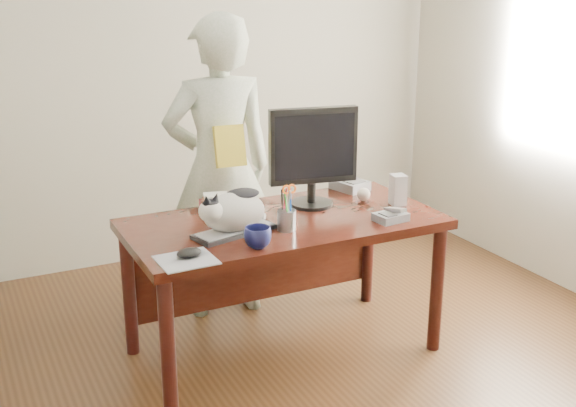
{
  "coord_description": "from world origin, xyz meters",
  "views": [
    {
      "loc": [
        -1.53,
        -2.54,
        1.95
      ],
      "look_at": [
        0.0,
        0.55,
        0.85
      ],
      "focal_mm": 45.0,
      "sensor_mm": 36.0,
      "label": 1
    }
  ],
  "objects_px": {
    "pen_cup": "(287,217)",
    "coffee_mug": "(258,237)",
    "person": "(219,169)",
    "keyboard": "(234,231)",
    "cat": "(232,211)",
    "speaker": "(398,190)",
    "phone": "(391,216)",
    "baseball": "(364,194)",
    "desk": "(277,242)",
    "monitor": "(313,152)",
    "calculator": "(350,185)",
    "book_stack": "(219,202)",
    "mouse": "(189,253)"
  },
  "relations": [
    {
      "from": "calculator",
      "to": "person",
      "type": "distance_m",
      "value": 0.76
    },
    {
      "from": "keyboard",
      "to": "phone",
      "type": "distance_m",
      "value": 0.81
    },
    {
      "from": "keyboard",
      "to": "coffee_mug",
      "type": "height_order",
      "value": "coffee_mug"
    },
    {
      "from": "coffee_mug",
      "to": "calculator",
      "type": "height_order",
      "value": "coffee_mug"
    },
    {
      "from": "pen_cup",
      "to": "monitor",
      "type": "bearing_deg",
      "value": 43.45
    },
    {
      "from": "keyboard",
      "to": "cat",
      "type": "relative_size",
      "value": 1.1
    },
    {
      "from": "coffee_mug",
      "to": "phone",
      "type": "bearing_deg",
      "value": 3.5
    },
    {
      "from": "desk",
      "to": "cat",
      "type": "distance_m",
      "value": 0.45
    },
    {
      "from": "mouse",
      "to": "book_stack",
      "type": "relative_size",
      "value": 0.47
    },
    {
      "from": "desk",
      "to": "monitor",
      "type": "bearing_deg",
      "value": 11.77
    },
    {
      "from": "keyboard",
      "to": "calculator",
      "type": "distance_m",
      "value": 0.97
    },
    {
      "from": "keyboard",
      "to": "cat",
      "type": "xyz_separation_m",
      "value": [
        -0.01,
        -0.01,
        0.11
      ]
    },
    {
      "from": "cat",
      "to": "coffee_mug",
      "type": "distance_m",
      "value": 0.23
    },
    {
      "from": "baseball",
      "to": "person",
      "type": "distance_m",
      "value": 0.84
    },
    {
      "from": "desk",
      "to": "cat",
      "type": "relative_size",
      "value": 4.0
    },
    {
      "from": "pen_cup",
      "to": "coffee_mug",
      "type": "distance_m",
      "value": 0.27
    },
    {
      "from": "keyboard",
      "to": "baseball",
      "type": "bearing_deg",
      "value": -2.93
    },
    {
      "from": "desk",
      "to": "book_stack",
      "type": "xyz_separation_m",
      "value": [
        -0.23,
        0.24,
        0.18
      ]
    },
    {
      "from": "pen_cup",
      "to": "coffee_mug",
      "type": "bearing_deg",
      "value": -145.14
    },
    {
      "from": "mouse",
      "to": "person",
      "type": "distance_m",
      "value": 1.05
    },
    {
      "from": "monitor",
      "to": "book_stack",
      "type": "xyz_separation_m",
      "value": [
        -0.47,
        0.19,
        -0.27
      ]
    },
    {
      "from": "mouse",
      "to": "book_stack",
      "type": "height_order",
      "value": "book_stack"
    },
    {
      "from": "book_stack",
      "to": "speaker",
      "type": "bearing_deg",
      "value": -0.93
    },
    {
      "from": "desk",
      "to": "monitor",
      "type": "relative_size",
      "value": 2.97
    },
    {
      "from": "mouse",
      "to": "coffee_mug",
      "type": "relative_size",
      "value": 0.9
    },
    {
      "from": "mouse",
      "to": "desk",
      "type": "bearing_deg",
      "value": 29.74
    },
    {
      "from": "keyboard",
      "to": "mouse",
      "type": "height_order",
      "value": "mouse"
    },
    {
      "from": "desk",
      "to": "speaker",
      "type": "height_order",
      "value": "speaker"
    },
    {
      "from": "cat",
      "to": "phone",
      "type": "height_order",
      "value": "cat"
    },
    {
      "from": "cat",
      "to": "calculator",
      "type": "height_order",
      "value": "cat"
    },
    {
      "from": "speaker",
      "to": "monitor",
      "type": "bearing_deg",
      "value": 169.02
    },
    {
      "from": "keyboard",
      "to": "coffee_mug",
      "type": "distance_m",
      "value": 0.23
    },
    {
      "from": "cat",
      "to": "mouse",
      "type": "distance_m",
      "value": 0.36
    },
    {
      "from": "cat",
      "to": "monitor",
      "type": "height_order",
      "value": "monitor"
    },
    {
      "from": "pen_cup",
      "to": "coffee_mug",
      "type": "relative_size",
      "value": 1.84
    },
    {
      "from": "mouse",
      "to": "speaker",
      "type": "xyz_separation_m",
      "value": [
        1.27,
        0.24,
        0.06
      ]
    },
    {
      "from": "baseball",
      "to": "person",
      "type": "height_order",
      "value": "person"
    },
    {
      "from": "cat",
      "to": "speaker",
      "type": "height_order",
      "value": "cat"
    },
    {
      "from": "desk",
      "to": "person",
      "type": "height_order",
      "value": "person"
    },
    {
      "from": "mouse",
      "to": "calculator",
      "type": "height_order",
      "value": "calculator"
    },
    {
      "from": "monitor",
      "to": "calculator",
      "type": "relative_size",
      "value": 2.31
    },
    {
      "from": "phone",
      "to": "baseball",
      "type": "bearing_deg",
      "value": 75.39
    },
    {
      "from": "book_stack",
      "to": "desk",
      "type": "bearing_deg",
      "value": -24.84
    },
    {
      "from": "phone",
      "to": "speaker",
      "type": "relative_size",
      "value": 1.03
    },
    {
      "from": "pen_cup",
      "to": "phone",
      "type": "bearing_deg",
      "value": -11.6
    },
    {
      "from": "baseball",
      "to": "pen_cup",
      "type": "bearing_deg",
      "value": -158.08
    },
    {
      "from": "monitor",
      "to": "pen_cup",
      "type": "distance_m",
      "value": 0.47
    },
    {
      "from": "person",
      "to": "keyboard",
      "type": "bearing_deg",
      "value": 78.88
    },
    {
      "from": "desk",
      "to": "pen_cup",
      "type": "distance_m",
      "value": 0.31
    },
    {
      "from": "speaker",
      "to": "coffee_mug",
      "type": "bearing_deg",
      "value": -153.39
    }
  ]
}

